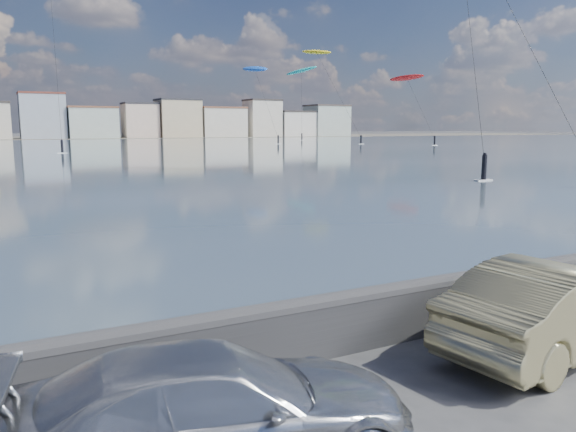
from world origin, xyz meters
name	(u,v)px	position (x,y,z in m)	size (l,w,h in m)	color
bay_water	(19,151)	(0.00, 91.50, 0.01)	(500.00, 177.00, 0.00)	#344C57
far_shore_strip	(4,138)	(0.00, 200.00, 0.01)	(500.00, 60.00, 0.00)	#4C473D
seawall	(270,333)	(0.00, 2.70, 0.58)	(400.00, 0.36, 1.08)	#28282B
far_buildings	(8,119)	(1.31, 186.00, 6.03)	(240.79, 13.26, 14.60)	#CCB293
car_silver	(213,409)	(-1.71, 0.65, 0.68)	(1.91, 4.70, 1.36)	#AFB1B7
car_champagne	(556,306)	(4.61, 1.05, 0.79)	(1.67, 4.80, 1.58)	#C7BB7F
kitesurfer_0	(317,53)	(64.26, 109.94, 20.48)	(5.99, 19.39, 21.81)	yellow
kitesurfer_7	(407,79)	(76.07, 91.91, 13.77)	(5.87, 14.39, 15.08)	red
kitesurfer_11	(301,71)	(76.03, 138.46, 19.27)	(8.49, 12.44, 21.08)	#19BFBF
kitesurfer_15	(255,70)	(52.33, 118.22, 16.96)	(4.27, 19.47, 18.55)	blue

